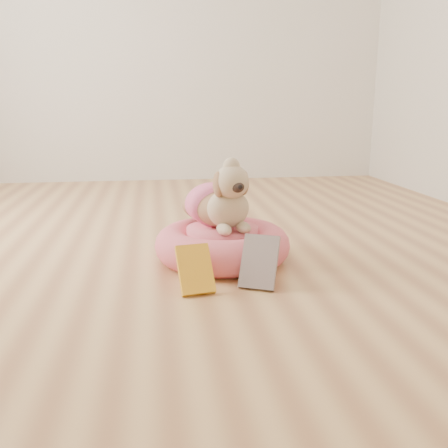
{
  "coord_description": "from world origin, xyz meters",
  "views": [
    {
      "loc": [
        -0.02,
        -2.23,
        0.69
      ],
      "look_at": [
        0.26,
        -0.19,
        0.18
      ],
      "focal_mm": 40.0,
      "sensor_mm": 36.0,
      "label": 1
    }
  ],
  "objects": [
    {
      "name": "floor",
      "position": [
        0.0,
        0.0,
        0.0
      ],
      "size": [
        4.5,
        4.5,
        0.0
      ],
      "primitive_type": "plane",
      "color": "#AD7548",
      "rests_on": "ground"
    },
    {
      "name": "pet_bed",
      "position": [
        0.26,
        -0.14,
        0.07
      ],
      "size": [
        0.59,
        0.59,
        0.15
      ],
      "color": "#ED5C6F",
      "rests_on": "floor"
    },
    {
      "name": "dog",
      "position": [
        0.25,
        -0.12,
        0.31
      ],
      "size": [
        0.4,
        0.5,
        0.32
      ],
      "primitive_type": null,
      "rotation": [
        0.0,
        0.0,
        0.27
      ],
      "color": "brown",
      "rests_on": "pet_bed"
    },
    {
      "name": "book_white",
      "position": [
        0.36,
        -0.47,
        0.1
      ],
      "size": [
        0.18,
        0.17,
        0.19
      ],
      "primitive_type": "cube",
      "rotation": [
        -0.54,
        0.0,
        -0.44
      ],
      "color": "silver",
      "rests_on": "floor"
    },
    {
      "name": "wall_back",
      "position": [
        0.0,
        2.25,
        1.35
      ],
      "size": [
        4.5,
        0.0,
        4.5
      ],
      "primitive_type": "plane",
      "rotation": [
        1.57,
        0.0,
        0.0
      ],
      "color": "beige",
      "rests_on": "floor"
    },
    {
      "name": "book_yellow",
      "position": [
        0.11,
        -0.49,
        0.08
      ],
      "size": [
        0.15,
        0.15,
        0.17
      ],
      "primitive_type": "cube",
      "rotation": [
        -0.64,
        0.0,
        0.16
      ],
      "color": "#FFF71A",
      "rests_on": "floor"
    }
  ]
}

